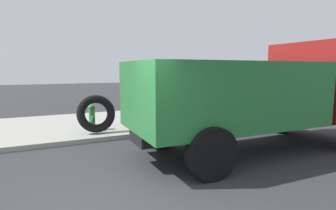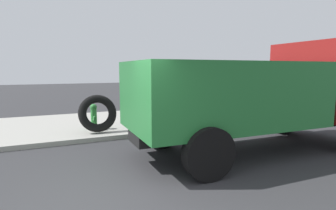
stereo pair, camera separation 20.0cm
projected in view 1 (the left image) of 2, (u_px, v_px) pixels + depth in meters
The scene contains 6 objects.
ground_plane at pixel (111, 205), 4.49m from camera, with size 80.00×80.00×0.00m, color #2D2D30.
sidewalk_curb at pixel (69, 126), 10.30m from camera, with size 36.00×5.00×0.15m, color #99968E.
fire_hydrant at pixel (92, 116), 9.36m from camera, with size 0.24×0.54×0.88m.
loose_tire at pixel (96, 114), 8.87m from camera, with size 1.24×1.24×0.27m, color black.
stop_sign at pixel (186, 81), 10.24m from camera, with size 0.76×0.08×2.35m.
dump_truck_green at pixel (264, 92), 7.46m from camera, with size 7.05×2.91×3.00m.
Camera 1 is at (-0.97, -4.23, 2.23)m, focal length 29.12 mm.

